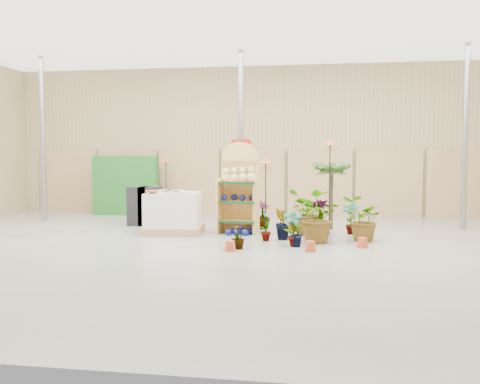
% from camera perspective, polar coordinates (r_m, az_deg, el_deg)
% --- Properties ---
extents(room, '(15.20, 12.10, 4.70)m').
position_cam_1_polar(room, '(11.28, -1.99, 5.97)').
color(room, slate).
rests_on(room, ground).
extents(display_shelf, '(0.96, 0.67, 2.13)m').
position_cam_1_polar(display_shelf, '(12.48, -0.10, 0.08)').
color(display_shelf, tan).
rests_on(display_shelf, ground).
extents(teddy_bears, '(0.79, 0.21, 0.34)m').
position_cam_1_polar(teddy_bears, '(12.35, -0.05, 1.78)').
color(teddy_bears, beige).
rests_on(teddy_bears, display_shelf).
extents(gazing_balls_shelf, '(0.78, 0.27, 0.15)m').
position_cam_1_polar(gazing_balls_shelf, '(12.37, -0.19, -0.59)').
color(gazing_balls_shelf, navy).
rests_on(gazing_balls_shelf, display_shelf).
extents(gazing_balls_floor, '(0.63, 0.39, 0.15)m').
position_cam_1_polar(gazing_balls_floor, '(12.21, -0.04, -4.24)').
color(gazing_balls_floor, navy).
rests_on(gazing_balls_floor, ground).
extents(pallet_stack, '(1.45, 1.25, 0.99)m').
position_cam_1_polar(pallet_stack, '(12.52, -7.15, -2.21)').
color(pallet_stack, '#A47F55').
rests_on(pallet_stack, ground).
extents(charcoal_planters, '(0.80, 0.50, 1.00)m').
position_cam_1_polar(charcoal_planters, '(14.02, -10.14, -1.49)').
color(charcoal_planters, black).
rests_on(charcoal_planters, ground).
extents(trellis_stock, '(2.00, 0.30, 1.80)m').
position_cam_1_polar(trellis_stock, '(16.50, -12.12, 0.70)').
color(trellis_stock, '#206421').
rests_on(trellis_stock, ground).
extents(offer_sign, '(0.50, 0.08, 2.20)m').
position_cam_1_polar(offer_sign, '(13.30, 0.15, 2.90)').
color(offer_sign, gray).
rests_on(offer_sign, ground).
extents(bird_table_front, '(0.34, 0.34, 1.77)m').
position_cam_1_polar(bird_table_front, '(11.74, 2.76, 3.11)').
color(bird_table_front, black).
rests_on(bird_table_front, ground).
extents(bird_table_right, '(0.34, 0.34, 2.18)m').
position_cam_1_polar(bird_table_right, '(12.30, 9.59, 4.86)').
color(bird_table_right, black).
rests_on(bird_table_right, ground).
extents(bird_table_back, '(0.34, 0.34, 1.77)m').
position_cam_1_polar(bird_table_back, '(15.12, -7.91, 3.27)').
color(bird_table_back, black).
rests_on(bird_table_back, ground).
extents(palm, '(0.70, 0.70, 1.74)m').
position_cam_1_polar(palm, '(13.23, 9.72, 2.48)').
color(palm, '#3C3224').
rests_on(palm, ground).
extents(potted_plant_0, '(0.26, 0.37, 0.68)m').
position_cam_1_polar(potted_plant_0, '(11.32, 2.80, -3.55)').
color(potted_plant_0, '#2C5219').
rests_on(potted_plant_0, ground).
extents(potted_plant_1, '(0.39, 0.44, 0.69)m').
position_cam_1_polar(potted_plant_1, '(11.50, 4.52, -3.40)').
color(potted_plant_1, '#2C5219').
rests_on(potted_plant_1, ground).
extents(potted_plant_2, '(1.27, 1.28, 1.07)m').
position_cam_1_polar(potted_plant_2, '(11.22, 7.93, -2.63)').
color(potted_plant_2, '#2C5219').
rests_on(potted_plant_2, ground).
extents(potted_plant_3, '(0.47, 0.47, 0.84)m').
position_cam_1_polar(potted_plant_3, '(12.14, 8.60, -2.70)').
color(potted_plant_3, '#2C5219').
rests_on(potted_plant_3, ground).
extents(potted_plant_4, '(0.48, 0.46, 0.76)m').
position_cam_1_polar(potted_plant_4, '(12.54, 11.68, -2.70)').
color(potted_plant_4, '#2C5219').
rests_on(potted_plant_4, ground).
extents(potted_plant_5, '(0.41, 0.42, 0.60)m').
position_cam_1_polar(potted_plant_5, '(12.14, 4.50, -3.24)').
color(potted_plant_5, '#2C5219').
rests_on(potted_plant_5, ground).
extents(potted_plant_6, '(0.90, 1.01, 1.03)m').
position_cam_1_polar(potted_plant_6, '(12.30, 7.18, -2.15)').
color(potted_plant_6, '#2C5219').
rests_on(potted_plant_6, ground).
extents(potted_plant_7, '(0.30, 0.30, 0.48)m').
position_cam_1_polar(potted_plant_7, '(10.39, -0.23, -4.77)').
color(potted_plant_7, '#2C5219').
rests_on(potted_plant_7, ground).
extents(potted_plant_8, '(0.41, 0.30, 0.73)m').
position_cam_1_polar(potted_plant_8, '(10.67, 5.67, -3.88)').
color(potted_plant_8, '#2C5219').
rests_on(potted_plant_8, ground).
extents(potted_plant_9, '(0.36, 0.32, 0.54)m').
position_cam_1_polar(potted_plant_9, '(10.68, 5.88, -4.41)').
color(potted_plant_9, '#2C5219').
rests_on(potted_plant_9, ground).
extents(potted_plant_10, '(1.00, 0.92, 0.93)m').
position_cam_1_polar(potted_plant_10, '(11.56, 12.88, -2.85)').
color(potted_plant_10, '#2C5219').
rests_on(potted_plant_10, ground).
extents(potted_plant_11, '(0.55, 0.55, 0.70)m').
position_cam_1_polar(potted_plant_11, '(13.20, 2.37, -2.41)').
color(potted_plant_11, '#2C5219').
rests_on(potted_plant_11, ground).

